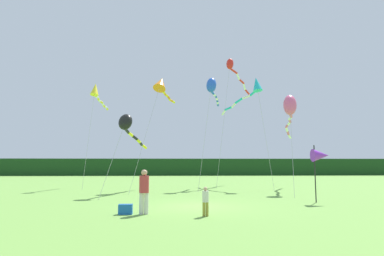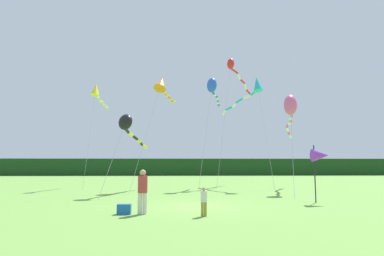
{
  "view_description": "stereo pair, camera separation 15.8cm",
  "coord_description": "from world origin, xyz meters",
  "px_view_note": "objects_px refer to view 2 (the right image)",
  "views": [
    {
      "loc": [
        -1.04,
        -16.32,
        2.05
      ],
      "look_at": [
        0.0,
        6.0,
        4.5
      ],
      "focal_mm": 30.79,
      "sensor_mm": 36.0,
      "label": 1
    },
    {
      "loc": [
        -0.89,
        -16.33,
        2.05
      ],
      "look_at": [
        0.0,
        6.0,
        4.5
      ],
      "focal_mm": 30.79,
      "sensor_mm": 36.0,
      "label": 2
    }
  ],
  "objects_px": {
    "person_adult": "(143,189)",
    "person_child": "(204,200)",
    "kite_black": "(128,126)",
    "kite_cyan": "(253,88)",
    "kite_yellow": "(97,92)",
    "cooler_box": "(124,209)",
    "kite_blue": "(212,87)",
    "kite_rainbow": "(290,108)",
    "kite_orange": "(162,85)",
    "kite_red": "(235,71)",
    "banner_flag_pole": "(320,156)"
  },
  "relations": [
    {
      "from": "kite_black",
      "to": "kite_yellow",
      "type": "bearing_deg",
      "value": 119.77
    },
    {
      "from": "kite_orange",
      "to": "kite_yellow",
      "type": "xyz_separation_m",
      "value": [
        -5.9,
        1.54,
        -0.37
      ]
    },
    {
      "from": "cooler_box",
      "to": "kite_blue",
      "type": "xyz_separation_m",
      "value": [
        5.21,
        14.86,
        8.72
      ]
    },
    {
      "from": "cooler_box",
      "to": "banner_flag_pole",
      "type": "distance_m",
      "value": 10.8
    },
    {
      "from": "cooler_box",
      "to": "kite_red",
      "type": "height_order",
      "value": "kite_red"
    },
    {
      "from": "kite_black",
      "to": "cooler_box",
      "type": "bearing_deg",
      "value": -81.56
    },
    {
      "from": "person_adult",
      "to": "kite_blue",
      "type": "height_order",
      "value": "kite_blue"
    },
    {
      "from": "person_child",
      "to": "kite_black",
      "type": "height_order",
      "value": "kite_black"
    },
    {
      "from": "cooler_box",
      "to": "kite_blue",
      "type": "relative_size",
      "value": 0.06
    },
    {
      "from": "kite_cyan",
      "to": "cooler_box",
      "type": "bearing_deg",
      "value": -121.04
    },
    {
      "from": "kite_orange",
      "to": "kite_yellow",
      "type": "distance_m",
      "value": 6.11
    },
    {
      "from": "person_adult",
      "to": "kite_yellow",
      "type": "bearing_deg",
      "value": 110.84
    },
    {
      "from": "person_child",
      "to": "cooler_box",
      "type": "bearing_deg",
      "value": 168.16
    },
    {
      "from": "cooler_box",
      "to": "kite_black",
      "type": "distance_m",
      "value": 9.9
    },
    {
      "from": "person_child",
      "to": "banner_flag_pole",
      "type": "relative_size",
      "value": 0.37
    },
    {
      "from": "banner_flag_pole",
      "to": "kite_blue",
      "type": "height_order",
      "value": "kite_blue"
    },
    {
      "from": "kite_rainbow",
      "to": "kite_black",
      "type": "distance_m",
      "value": 12.48
    },
    {
      "from": "person_child",
      "to": "kite_blue",
      "type": "distance_m",
      "value": 17.72
    },
    {
      "from": "banner_flag_pole",
      "to": "kite_blue",
      "type": "relative_size",
      "value": 0.31
    },
    {
      "from": "person_adult",
      "to": "kite_orange",
      "type": "bearing_deg",
      "value": 90.07
    },
    {
      "from": "kite_cyan",
      "to": "kite_yellow",
      "type": "relative_size",
      "value": 1.05
    },
    {
      "from": "person_child",
      "to": "kite_black",
      "type": "bearing_deg",
      "value": 115.7
    },
    {
      "from": "kite_blue",
      "to": "kite_rainbow",
      "type": "xyz_separation_m",
      "value": [
        5.65,
        -3.89,
        -2.54
      ]
    },
    {
      "from": "cooler_box",
      "to": "kite_orange",
      "type": "bearing_deg",
      "value": 87.01
    },
    {
      "from": "kite_yellow",
      "to": "kite_blue",
      "type": "bearing_deg",
      "value": -3.54
    },
    {
      "from": "kite_rainbow",
      "to": "kite_black",
      "type": "height_order",
      "value": "kite_rainbow"
    },
    {
      "from": "cooler_box",
      "to": "kite_cyan",
      "type": "relative_size",
      "value": 0.06
    },
    {
      "from": "cooler_box",
      "to": "banner_flag_pole",
      "type": "height_order",
      "value": "banner_flag_pole"
    },
    {
      "from": "person_adult",
      "to": "kite_black",
      "type": "xyz_separation_m",
      "value": [
        -2.04,
        8.77,
        3.66
      ]
    },
    {
      "from": "person_child",
      "to": "kite_rainbow",
      "type": "height_order",
      "value": "kite_rainbow"
    },
    {
      "from": "cooler_box",
      "to": "kite_red",
      "type": "distance_m",
      "value": 23.12
    },
    {
      "from": "person_child",
      "to": "kite_orange",
      "type": "height_order",
      "value": "kite_orange"
    },
    {
      "from": "person_child",
      "to": "person_adult",
      "type": "bearing_deg",
      "value": 165.52
    },
    {
      "from": "cooler_box",
      "to": "kite_blue",
      "type": "bearing_deg",
      "value": 70.69
    },
    {
      "from": "person_adult",
      "to": "person_child",
      "type": "relative_size",
      "value": 1.58
    },
    {
      "from": "banner_flag_pole",
      "to": "kite_red",
      "type": "xyz_separation_m",
      "value": [
        -1.99,
        14.88,
        9.01
      ]
    },
    {
      "from": "kite_cyan",
      "to": "kite_rainbow",
      "type": "distance_m",
      "value": 4.88
    },
    {
      "from": "kite_cyan",
      "to": "kite_blue",
      "type": "bearing_deg",
      "value": 177.39
    },
    {
      "from": "kite_yellow",
      "to": "kite_blue",
      "type": "relative_size",
      "value": 0.95
    },
    {
      "from": "person_adult",
      "to": "kite_red",
      "type": "distance_m",
      "value": 22.52
    },
    {
      "from": "kite_blue",
      "to": "kite_rainbow",
      "type": "relative_size",
      "value": 0.97
    },
    {
      "from": "person_adult",
      "to": "kite_orange",
      "type": "xyz_separation_m",
      "value": [
        -0.02,
        14.0,
        7.85
      ]
    },
    {
      "from": "kite_blue",
      "to": "kite_black",
      "type": "distance_m",
      "value": 9.89
    },
    {
      "from": "kite_cyan",
      "to": "kite_red",
      "type": "height_order",
      "value": "kite_red"
    },
    {
      "from": "kite_blue",
      "to": "kite_rainbow",
      "type": "height_order",
      "value": "kite_blue"
    },
    {
      "from": "person_child",
      "to": "kite_orange",
      "type": "distance_m",
      "value": 16.98
    },
    {
      "from": "kite_red",
      "to": "kite_orange",
      "type": "bearing_deg",
      "value": -147.32
    },
    {
      "from": "kite_cyan",
      "to": "kite_orange",
      "type": "height_order",
      "value": "kite_cyan"
    },
    {
      "from": "kite_red",
      "to": "kite_yellow",
      "type": "xyz_separation_m",
      "value": [
        -13.07,
        -3.06,
        -3.01
      ]
    },
    {
      "from": "banner_flag_pole",
      "to": "kite_red",
      "type": "relative_size",
      "value": 0.25
    }
  ]
}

